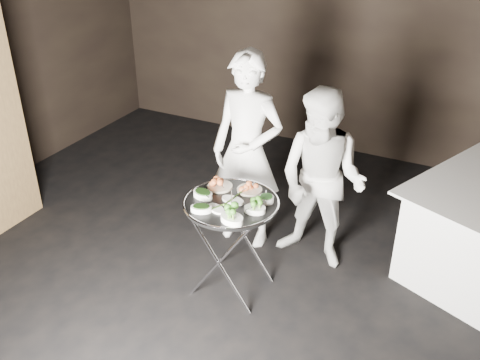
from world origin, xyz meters
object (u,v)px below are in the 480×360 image
at_px(serving_tray, 231,203).
at_px(waiter_left, 247,152).
at_px(tray_stand, 231,242).
at_px(waiter_right, 322,181).

xyz_separation_m(serving_tray, waiter_left, (-0.22, 0.72, 0.07)).
relative_size(serving_tray, waiter_left, 0.41).
height_order(tray_stand, serving_tray, serving_tray).
distance_m(waiter_left, waiter_right, 0.71).
relative_size(tray_stand, waiter_right, 0.52).
height_order(tray_stand, waiter_left, waiter_left).
height_order(tray_stand, waiter_right, waiter_right).
bearing_deg(waiter_left, waiter_right, -2.29).
xyz_separation_m(waiter_left, waiter_right, (0.70, -0.03, -0.10)).
distance_m(tray_stand, waiter_right, 0.91).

